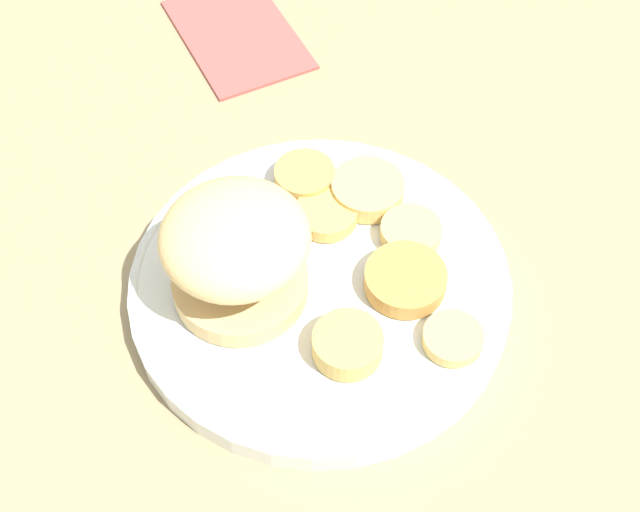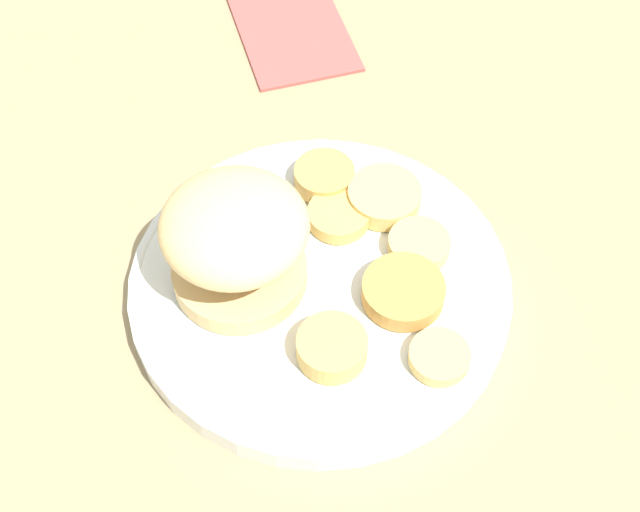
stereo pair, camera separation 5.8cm
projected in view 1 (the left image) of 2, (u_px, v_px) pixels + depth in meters
The scene contains 11 objects.
ground_plane at pixel (320, 294), 0.62m from camera, with size 4.00×4.00×0.00m, color #937F5B.
dinner_plate at pixel (320, 285), 0.61m from camera, with size 0.26×0.26×0.02m.
sandwich at pixel (237, 250), 0.56m from camera, with size 0.09×0.09×0.08m.
potato_round_0 at pixel (305, 177), 0.64m from camera, with size 0.04×0.04×0.01m, color tan.
potato_round_1 at pixel (411, 232), 0.62m from camera, with size 0.04×0.04×0.01m, color #DBB766.
potato_round_2 at pixel (327, 214), 0.63m from camera, with size 0.04×0.04×0.01m, color tan.
potato_round_3 at pixel (405, 280), 0.59m from camera, with size 0.06×0.06×0.01m, color #BC8942.
potato_round_4 at pixel (368, 190), 0.64m from camera, with size 0.05×0.05×0.01m, color #DBB766.
potato_round_5 at pixel (348, 345), 0.56m from camera, with size 0.05×0.05×0.02m, color tan.
potato_round_6 at pixel (453, 338), 0.57m from camera, with size 0.04×0.04×0.01m, color #DBB766.
napkin at pixel (238, 33), 0.77m from camera, with size 0.14×0.09×0.01m, color #B24C47.
Camera 1 is at (0.20, -0.28, 0.51)m, focal length 50.00 mm.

